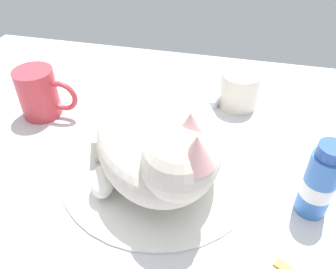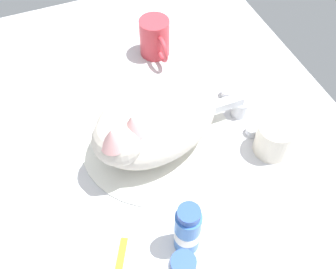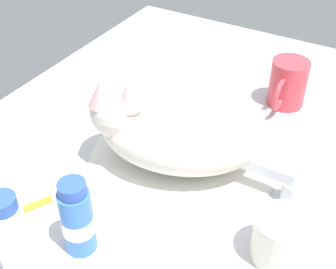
# 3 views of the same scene
# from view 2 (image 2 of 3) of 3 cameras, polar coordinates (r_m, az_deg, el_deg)

# --- Properties ---
(ground_plane) EXTENTS (1.10, 0.83, 0.03)m
(ground_plane) POSITION_cam_2_polar(r_m,az_deg,el_deg) (0.87, -1.49, -1.36)
(ground_plane) COLOR silver
(sink_basin) EXTENTS (0.32, 0.32, 0.01)m
(sink_basin) POSITION_cam_2_polar(r_m,az_deg,el_deg) (0.85, -1.51, -0.60)
(sink_basin) COLOR silver
(sink_basin) RESTS_ON ground_plane
(faucet) EXTENTS (0.15, 0.11, 0.06)m
(faucet) POSITION_cam_2_polar(r_m,az_deg,el_deg) (0.89, 9.33, 3.71)
(faucet) COLOR silver
(faucet) RESTS_ON ground_plane
(cat) EXTENTS (0.28, 0.32, 0.16)m
(cat) POSITION_cam_2_polar(r_m,az_deg,el_deg) (0.79, -2.41, 1.93)
(cat) COLOR beige
(cat) RESTS_ON sink_basin
(coffee_mug) EXTENTS (0.12, 0.07, 0.10)m
(coffee_mug) POSITION_cam_2_polar(r_m,az_deg,el_deg) (1.01, -1.82, 13.33)
(coffee_mug) COLOR #C63842
(coffee_mug) RESTS_ON ground_plane
(rinse_cup) EXTENTS (0.08, 0.08, 0.07)m
(rinse_cup) POSITION_cam_2_polar(r_m,az_deg,el_deg) (0.84, 14.65, -0.55)
(rinse_cup) COLOR silver
(rinse_cup) RESTS_ON ground_plane
(toothpaste_bottle) EXTENTS (0.04, 0.04, 0.12)m
(toothpaste_bottle) POSITION_cam_2_polar(r_m,az_deg,el_deg) (0.69, 2.75, -13.18)
(toothpaste_bottle) COLOR #3870C6
(toothpaste_bottle) RESTS_ON ground_plane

